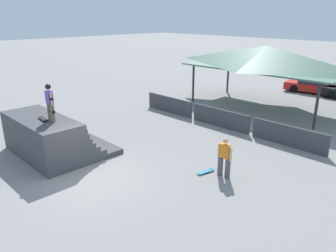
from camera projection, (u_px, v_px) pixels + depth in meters
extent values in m
plane|color=gray|center=(95.00, 179.00, 13.08)|extent=(160.00, 160.00, 0.00)
cube|color=#424247|center=(63.00, 148.00, 15.77)|extent=(4.62, 3.72, 0.23)
cube|color=#424247|center=(54.00, 146.00, 15.39)|extent=(4.62, 2.82, 0.23)
cube|color=#424247|center=(50.00, 143.00, 15.21)|extent=(4.62, 2.50, 0.23)
cube|color=#424247|center=(47.00, 139.00, 15.06)|extent=(4.62, 2.27, 0.23)
cube|color=#424247|center=(45.00, 134.00, 14.93)|extent=(4.62, 2.12, 0.23)
cube|color=#424247|center=(43.00, 130.00, 14.82)|extent=(4.62, 2.00, 0.23)
cube|color=#424247|center=(42.00, 125.00, 14.72)|extent=(4.62, 1.93, 0.23)
cube|color=#424247|center=(41.00, 120.00, 14.63)|extent=(4.62, 1.88, 0.23)
cylinder|color=silver|center=(60.00, 114.00, 15.22)|extent=(4.52, 0.07, 0.07)
cube|color=#6B6051|center=(52.00, 113.00, 13.94)|extent=(0.16, 0.16, 0.78)
cube|color=black|center=(53.00, 112.00, 13.94)|extent=(0.20, 0.15, 0.11)
cube|color=#6B6051|center=(50.00, 111.00, 14.19)|extent=(0.16, 0.16, 0.78)
cube|color=black|center=(50.00, 110.00, 14.19)|extent=(0.20, 0.15, 0.11)
cube|color=#6B4CB7|center=(49.00, 97.00, 13.85)|extent=(0.44, 0.26, 0.55)
cylinder|color=tan|center=(51.00, 99.00, 13.67)|extent=(0.11, 0.11, 0.55)
cylinder|color=black|center=(51.00, 99.00, 13.67)|extent=(0.17, 0.17, 0.08)
cylinder|color=tan|center=(47.00, 97.00, 14.06)|extent=(0.11, 0.11, 0.55)
cylinder|color=black|center=(47.00, 97.00, 14.05)|extent=(0.17, 0.17, 0.08)
sphere|color=tan|center=(48.00, 87.00, 13.72)|extent=(0.21, 0.21, 0.21)
sphere|color=black|center=(48.00, 87.00, 13.71)|extent=(0.24, 0.24, 0.24)
cylinder|color=red|center=(46.00, 120.00, 14.14)|extent=(0.06, 0.04, 0.05)
cylinder|color=red|center=(43.00, 121.00, 14.06)|extent=(0.06, 0.04, 0.05)
cylinder|color=red|center=(43.00, 118.00, 14.50)|extent=(0.06, 0.04, 0.05)
cylinder|color=red|center=(39.00, 118.00, 14.42)|extent=(0.06, 0.04, 0.05)
cube|color=black|center=(43.00, 119.00, 14.27)|extent=(0.80, 0.29, 0.02)
cube|color=black|center=(46.00, 120.00, 13.99)|extent=(0.12, 0.21, 0.02)
cube|color=#4C4C51|center=(220.00, 166.00, 13.28)|extent=(0.16, 0.16, 0.82)
cube|color=#4C4C51|center=(228.00, 168.00, 13.04)|extent=(0.16, 0.16, 0.82)
cube|color=orange|center=(225.00, 151.00, 12.93)|extent=(0.45, 0.23, 0.58)
cylinder|color=beige|center=(219.00, 150.00, 13.13)|extent=(0.11, 0.11, 0.58)
cylinder|color=beige|center=(231.00, 154.00, 12.76)|extent=(0.11, 0.11, 0.58)
sphere|color=beige|center=(226.00, 141.00, 12.79)|extent=(0.23, 0.23, 0.23)
cylinder|color=silver|center=(209.00, 170.00, 13.75)|extent=(0.04, 0.06, 0.05)
cylinder|color=silver|center=(211.00, 171.00, 13.64)|extent=(0.04, 0.06, 0.05)
cylinder|color=silver|center=(200.00, 173.00, 13.49)|extent=(0.04, 0.06, 0.05)
cylinder|color=silver|center=(202.00, 174.00, 13.38)|extent=(0.04, 0.06, 0.05)
cube|color=teal|center=(206.00, 171.00, 13.55)|extent=(0.35, 0.82, 0.02)
cube|color=teal|center=(212.00, 169.00, 13.74)|extent=(0.21, 0.13, 0.02)
cube|color=#3D3D42|center=(169.00, 105.00, 21.84)|extent=(3.93, 0.12, 1.05)
cube|color=#3D3D42|center=(220.00, 118.00, 19.02)|extent=(3.93, 0.12, 1.05)
cube|color=#3D3D42|center=(288.00, 136.00, 16.21)|extent=(3.93, 0.12, 1.05)
cylinder|color=#2D2D33|center=(193.00, 83.00, 24.50)|extent=(0.16, 0.16, 2.72)
cylinder|color=#2D2D33|center=(317.00, 106.00, 18.32)|extent=(0.16, 0.16, 2.72)
cylinder|color=#2D2D33|center=(228.00, 76.00, 27.44)|extent=(0.16, 0.16, 2.72)
cube|color=#4C705B|center=(265.00, 68.00, 22.43)|extent=(10.79, 5.20, 0.10)
pyramid|color=#4C705B|center=(266.00, 56.00, 22.18)|extent=(10.57, 5.09, 1.43)
cube|color=red|center=(314.00, 87.00, 27.35)|extent=(4.74, 2.50, 0.62)
cube|color=#283342|center=(313.00, 81.00, 27.24)|extent=(2.31, 1.81, 0.46)
cube|color=red|center=(314.00, 78.00, 27.17)|extent=(2.21, 1.75, 0.04)
cylinder|color=black|center=(333.00, 89.00, 27.27)|extent=(0.66, 0.31, 0.64)
cylinder|color=black|center=(329.00, 93.00, 26.03)|extent=(0.66, 0.31, 0.64)
cylinder|color=black|center=(299.00, 85.00, 28.77)|extent=(0.66, 0.31, 0.64)
cylinder|color=black|center=(294.00, 89.00, 27.54)|extent=(0.66, 0.31, 0.64)
cylinder|color=black|center=(331.00, 95.00, 25.41)|extent=(0.64, 0.21, 0.64)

